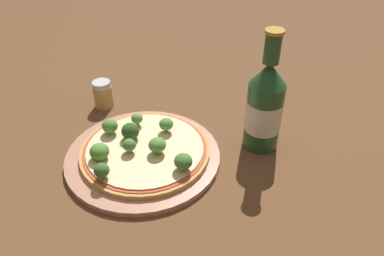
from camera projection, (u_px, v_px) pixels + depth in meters
name	position (u px, v px, depth m)	size (l,w,h in m)	color
ground_plane	(152.00, 160.00, 0.73)	(3.00, 3.00, 0.00)	brown
plate	(143.00, 156.00, 0.73)	(0.30, 0.30, 0.01)	tan
pizza	(144.00, 151.00, 0.72)	(0.25, 0.25, 0.01)	tan
broccoli_floret_0	(137.00, 119.00, 0.77)	(0.02, 0.02, 0.03)	#89A866
broccoli_floret_1	(159.00, 144.00, 0.70)	(0.03, 0.03, 0.03)	#89A866
broccoli_floret_2	(111.00, 125.00, 0.75)	(0.03, 0.03, 0.03)	#89A866
broccoli_floret_3	(129.00, 145.00, 0.70)	(0.03, 0.03, 0.03)	#89A866
broccoli_floret_4	(130.00, 131.00, 0.73)	(0.03, 0.03, 0.03)	#89A866
broccoli_floret_5	(183.00, 161.00, 0.66)	(0.03, 0.03, 0.03)	#89A866
broccoli_floret_6	(102.00, 170.00, 0.64)	(0.03, 0.03, 0.03)	#89A866
broccoli_floret_7	(166.00, 124.00, 0.75)	(0.03, 0.03, 0.03)	#89A866
broccoli_floret_8	(99.00, 152.00, 0.69)	(0.04, 0.04, 0.03)	#89A866
beer_bottle	(265.00, 106.00, 0.72)	(0.07, 0.07, 0.25)	#234C28
pepper_shaker	(103.00, 94.00, 0.87)	(0.04, 0.04, 0.06)	tan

